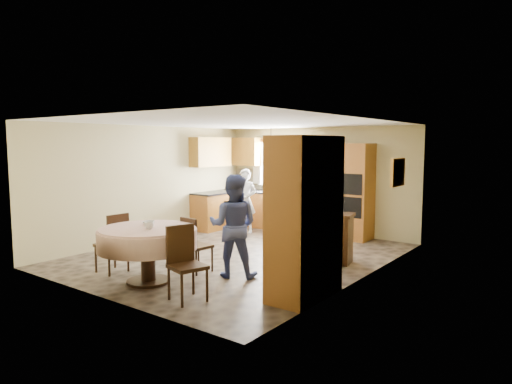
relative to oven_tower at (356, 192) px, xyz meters
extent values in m
cube|color=#6D5C4C|center=(-1.15, -2.69, -1.06)|extent=(5.00, 6.00, 0.01)
cube|color=white|center=(-1.15, -2.69, 1.44)|extent=(5.00, 6.00, 0.01)
cube|color=tan|center=(-1.15, 0.31, 0.19)|extent=(5.00, 0.02, 2.50)
cube|color=tan|center=(-1.15, -5.69, 0.19)|extent=(5.00, 0.02, 2.50)
cube|color=tan|center=(-3.65, -2.69, 0.19)|extent=(0.02, 6.00, 2.50)
cube|color=tan|center=(1.35, -2.69, 0.19)|extent=(0.02, 6.00, 2.50)
cube|color=white|center=(-2.15, 0.29, 0.54)|extent=(1.40, 0.03, 1.10)
cube|color=white|center=(-2.90, 0.24, 0.59)|extent=(0.22, 0.02, 1.15)
cube|color=white|center=(-1.40, 0.24, 0.59)|extent=(0.22, 0.02, 1.15)
cube|color=#AE662E|center=(-2.00, 0.01, -0.62)|extent=(3.30, 0.60, 0.88)
cube|color=black|center=(-2.00, 0.01, -0.16)|extent=(3.30, 0.64, 0.04)
cube|color=#AE662E|center=(-3.35, -0.89, -0.62)|extent=(0.60, 1.20, 0.88)
cube|color=black|center=(-3.35, -0.89, -0.16)|extent=(0.64, 1.20, 0.04)
cube|color=beige|center=(-2.00, 0.30, 0.12)|extent=(3.30, 0.02, 0.55)
cube|color=#B6832D|center=(-3.20, 0.15, 0.85)|extent=(0.85, 0.33, 0.72)
cube|color=#B6832D|center=(-1.00, 0.15, 0.85)|extent=(0.90, 0.33, 0.72)
cube|color=#B6832D|center=(-3.48, -0.89, 0.85)|extent=(0.33, 1.20, 0.72)
cube|color=#AE662E|center=(0.00, 0.00, 0.00)|extent=(0.66, 0.62, 2.12)
cube|color=black|center=(0.00, -0.31, 0.19)|extent=(0.56, 0.01, 0.45)
cube|color=black|center=(0.00, -0.31, -0.31)|extent=(0.56, 0.01, 0.45)
cone|color=beige|center=(-2.15, -0.19, 1.06)|extent=(0.36, 0.36, 0.18)
cube|color=#37210F|center=(0.29, -2.13, -0.64)|extent=(1.24, 0.72, 0.83)
cube|color=black|center=(0.51, -2.41, -0.79)|extent=(0.45, 0.36, 0.53)
cube|color=#AE662E|center=(1.07, -4.00, 0.05)|extent=(0.58, 1.16, 2.22)
cylinder|color=#37210F|center=(-1.18, -4.85, -0.67)|extent=(0.22, 0.22, 0.78)
cylinder|color=#37210F|center=(-1.18, -4.85, -1.04)|extent=(0.66, 0.66, 0.04)
cylinder|color=beige|center=(-1.18, -4.85, -0.24)|extent=(1.43, 1.43, 0.05)
cylinder|color=beige|center=(-1.18, -4.85, -0.39)|extent=(1.49, 1.49, 0.31)
cube|color=#37210F|center=(-2.11, -4.83, -0.60)|extent=(0.43, 0.43, 0.05)
cube|color=#37210F|center=(-1.92, -4.83, -0.33)|extent=(0.05, 0.41, 0.51)
cylinder|color=#37210F|center=(-2.29, -5.01, -0.84)|extent=(0.04, 0.04, 0.44)
cylinder|color=#37210F|center=(-1.93, -5.01, -0.84)|extent=(0.04, 0.04, 0.44)
cylinder|color=#37210F|center=(-2.29, -4.64, -0.84)|extent=(0.04, 0.04, 0.44)
cylinder|color=#37210F|center=(-1.93, -4.64, -0.84)|extent=(0.04, 0.04, 0.44)
cube|color=#37210F|center=(-0.99, -3.97, -0.63)|extent=(0.43, 0.43, 0.05)
cube|color=#37210F|center=(-1.00, -4.15, -0.38)|extent=(0.38, 0.07, 0.47)
cylinder|color=#37210F|center=(-1.16, -4.14, -0.86)|extent=(0.03, 0.03, 0.41)
cylinder|color=#37210F|center=(-0.82, -4.14, -0.86)|extent=(0.03, 0.03, 0.41)
cylinder|color=#37210F|center=(-1.16, -3.80, -0.86)|extent=(0.03, 0.03, 0.41)
cylinder|color=#37210F|center=(-0.82, -3.80, -0.86)|extent=(0.03, 0.03, 0.41)
cube|color=#37210F|center=(-0.11, -5.07, -0.59)|extent=(0.54, 0.54, 0.05)
cube|color=#37210F|center=(-0.30, -5.02, -0.31)|extent=(0.16, 0.41, 0.52)
cylinder|color=#37210F|center=(-0.29, -5.26, -0.84)|extent=(0.04, 0.04, 0.45)
cylinder|color=#37210F|center=(0.08, -5.26, -0.84)|extent=(0.04, 0.04, 0.45)
cylinder|color=#37210F|center=(-0.29, -4.88, -0.84)|extent=(0.04, 0.04, 0.45)
cylinder|color=#37210F|center=(0.08, -4.88, -0.84)|extent=(0.04, 0.04, 0.45)
cube|color=gold|center=(1.32, -1.13, 0.53)|extent=(0.05, 0.62, 0.51)
cube|color=silver|center=(1.29, -1.13, 0.53)|extent=(0.01, 0.51, 0.41)
imported|color=silver|center=(-0.56, -0.04, 0.00)|extent=(0.52, 0.36, 0.29)
imported|color=silver|center=(-2.43, -0.85, -0.30)|extent=(0.62, 0.48, 1.53)
imported|color=#3E4C88|center=(-0.35, -3.81, -0.24)|extent=(0.99, 0.91, 1.63)
imported|color=#B2B2B2|center=(-0.06, -2.13, -0.20)|extent=(0.24, 0.24, 0.05)
imported|color=silver|center=(0.60, -2.13, -0.07)|extent=(0.16, 0.16, 0.32)
imported|color=#B2B2B2|center=(-1.06, -4.91, -0.16)|extent=(0.17, 0.17, 0.10)
imported|color=#B2B2B2|center=(-1.35, -4.68, -0.18)|extent=(0.21, 0.21, 0.06)
camera|label=1|loc=(4.20, -9.31, 1.04)|focal=32.00mm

